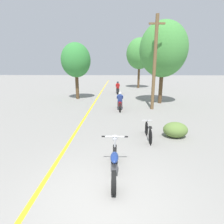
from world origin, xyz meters
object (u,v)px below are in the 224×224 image
object	(u,v)px
motorcycle_rider_far	(118,89)
motorcycle_foreground	(114,162)
roadside_tree_right_far	(140,54)
roadside_tree_left	(76,60)
roadside_tree_right_near	(163,50)
motorcycle_rider_lead	(120,103)
bicycle_parked	(148,132)
utility_pole	(155,63)

from	to	relation	value
motorcycle_rider_far	motorcycle_foreground	bearing A→B (deg)	-90.35
roadside_tree_right_far	roadside_tree_left	size ratio (longest dim) A/B	1.33
roadside_tree_right_near	motorcycle_foreground	bearing A→B (deg)	-109.72
roadside_tree_left	roadside_tree_right_far	bearing A→B (deg)	52.23
motorcycle_foreground	motorcycle_rider_lead	world-z (taller)	motorcycle_rider_lead
roadside_tree_right_near	roadside_tree_right_far	bearing A→B (deg)	93.33
motorcycle_rider_far	motorcycle_rider_lead	bearing A→B (deg)	-88.82
roadside_tree_right_far	motorcycle_rider_far	size ratio (longest dim) A/B	3.53
roadside_tree_right_far	bicycle_parked	world-z (taller)	roadside_tree_right_far
roadside_tree_right_far	roadside_tree_left	distance (m)	11.62
bicycle_parked	roadside_tree_right_near	bearing A→B (deg)	73.57
utility_pole	motorcycle_rider_lead	xyz separation A→B (m)	(-2.44, -0.27, -2.86)
motorcycle_foreground	bicycle_parked	size ratio (longest dim) A/B	1.29
roadside_tree_left	bicycle_parked	world-z (taller)	roadside_tree_left
motorcycle_rider_far	bicycle_parked	distance (m)	13.42
utility_pole	motorcycle_foreground	xyz separation A→B (m)	(-2.71, -8.34, -2.96)
roadside_tree_right_far	bicycle_parked	bearing A→B (deg)	-95.19
roadside_tree_right_near	motorcycle_rider_lead	world-z (taller)	roadside_tree_right_near
roadside_tree_left	bicycle_parked	size ratio (longest dim) A/B	3.23
roadside_tree_right_near	motorcycle_foreground	distance (m)	12.02
motorcycle_rider_lead	motorcycle_rider_far	distance (m)	7.92
roadside_tree_left	motorcycle_rider_lead	distance (m)	6.84
bicycle_parked	motorcycle_rider_far	bearing A→B (deg)	95.81
motorcycle_foreground	motorcycle_rider_far	xyz separation A→B (m)	(0.10, 15.99, 0.14)
roadside_tree_left	bicycle_parked	xyz separation A→B (m)	(5.35, -9.83, -3.33)
utility_pole	motorcycle_rider_far	xyz separation A→B (m)	(-2.61, 7.65, -2.82)
motorcycle_rider_far	utility_pole	bearing A→B (deg)	-71.17
utility_pole	roadside_tree_right_near	xyz separation A→B (m)	(1.11, 2.30, 1.10)
utility_pole	motorcycle_rider_far	distance (m)	8.56
roadside_tree_right_far	motorcycle_rider_far	world-z (taller)	roadside_tree_right_far
roadside_tree_right_near	roadside_tree_left	xyz separation A→B (m)	(-7.71, 1.83, -0.79)
motorcycle_foreground	motorcycle_rider_far	size ratio (longest dim) A/B	1.06
roadside_tree_left	motorcycle_foreground	xyz separation A→B (m)	(3.90, -12.48, -3.27)
roadside_tree_right_far	motorcycle_rider_lead	size ratio (longest dim) A/B	3.56
roadside_tree_right_near	bicycle_parked	size ratio (longest dim) A/B	4.09
motorcycle_rider_lead	motorcycle_rider_far	world-z (taller)	motorcycle_rider_far
motorcycle_foreground	motorcycle_rider_lead	distance (m)	8.07
motorcycle_rider_lead	motorcycle_rider_far	bearing A→B (deg)	91.18
utility_pole	motorcycle_foreground	world-z (taller)	utility_pole
utility_pole	bicycle_parked	size ratio (longest dim) A/B	3.98
motorcycle_rider_lead	motorcycle_rider_far	xyz separation A→B (m)	(-0.16, 7.92, 0.04)
roadside_tree_right_far	bicycle_parked	size ratio (longest dim) A/B	4.28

